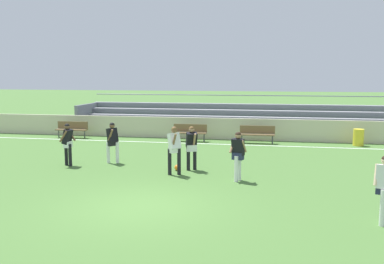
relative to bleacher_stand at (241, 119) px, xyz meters
The scene contains 15 objects.
ground_plane 14.88m from the bleacher_stand, 95.75° to the right, with size 160.00×160.00×0.00m, color #477033.
field_line_sideline 4.43m from the bleacher_stand, 110.06° to the right, with size 44.00×0.12×0.01m, color white.
sideline_wall 2.83m from the bleacher_stand, 121.92° to the right, with size 48.00×0.16×1.16m, color beige.
bleacher_stand is the anchor object (origin of this frame).
bench_centre_sideline 4.16m from the bleacher_stand, 125.85° to the right, with size 1.80×0.40×0.90m.
bench_near_wall_gap 3.56m from the bleacher_stand, 71.87° to the right, with size 1.80×0.40×0.90m.
bench_far_right 9.76m from the bleacher_stand, 159.84° to the right, with size 1.80×0.40×0.90m.
trash_bin 6.89m from the bleacher_stand, 27.83° to the right, with size 0.52×0.52×0.84m, color yellow.
player_white_overlapping 11.14m from the bleacher_stand, 97.51° to the right, with size 0.52×0.64×1.72m.
player_dark_wide_left 10.25m from the bleacher_stand, 95.62° to the right, with size 0.49×0.60×1.64m.
player_dark_trailing_run 11.54m from the bleacher_stand, 85.94° to the right, with size 0.58×0.40×1.65m.
player_dark_on_ball 11.89m from the bleacher_stand, 119.48° to the right, with size 0.51×0.45×1.65m.
player_white_challenging 15.73m from the bleacher_stand, 73.17° to the right, with size 0.55×0.39×1.66m.
player_dark_dropping_back 10.47m from the bleacher_stand, 114.53° to the right, with size 0.50×0.69×1.63m.
soccer_ball 10.50m from the bleacher_stand, 98.28° to the right, with size 0.22×0.22×0.22m, color orange.
Camera 1 is at (3.49, -10.82, 3.53)m, focal length 40.42 mm.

